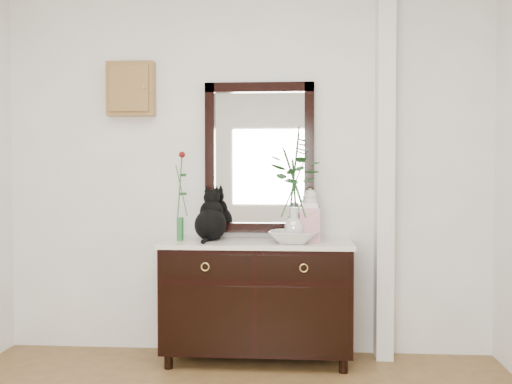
# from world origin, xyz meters

# --- Properties ---
(wall_back) EXTENTS (3.60, 0.04, 2.70)m
(wall_back) POSITION_xyz_m (0.00, 1.98, 1.35)
(wall_back) COLOR white
(wall_back) RESTS_ON ground
(pilaster) EXTENTS (0.12, 0.20, 2.70)m
(pilaster) POSITION_xyz_m (1.00, 1.90, 1.35)
(pilaster) COLOR white
(pilaster) RESTS_ON ground
(sideboard) EXTENTS (1.33, 0.52, 0.82)m
(sideboard) POSITION_xyz_m (0.10, 1.73, 0.47)
(sideboard) COLOR black
(sideboard) RESTS_ON ground
(wall_mirror) EXTENTS (0.80, 0.06, 1.10)m
(wall_mirror) POSITION_xyz_m (0.10, 1.97, 1.44)
(wall_mirror) COLOR black
(wall_mirror) RESTS_ON wall_back
(key_cabinet) EXTENTS (0.35, 0.10, 0.40)m
(key_cabinet) POSITION_xyz_m (-0.85, 1.94, 1.95)
(key_cabinet) COLOR brown
(key_cabinet) RESTS_ON wall_back
(cat) EXTENTS (0.26, 0.32, 0.37)m
(cat) POSITION_xyz_m (-0.24, 1.79, 1.03)
(cat) COLOR black
(cat) RESTS_ON sideboard
(lotus_bowl) EXTENTS (0.40, 0.40, 0.08)m
(lotus_bowl) POSITION_xyz_m (0.36, 1.67, 0.89)
(lotus_bowl) COLOR silver
(lotus_bowl) RESTS_ON sideboard
(vase_branches) EXTENTS (0.39, 0.39, 0.78)m
(vase_branches) POSITION_xyz_m (0.36, 1.67, 1.26)
(vase_branches) COLOR silver
(vase_branches) RESTS_ON lotus_bowl
(bud_vase_rose) EXTENTS (0.09, 0.09, 0.64)m
(bud_vase_rose) POSITION_xyz_m (-0.45, 1.75, 1.17)
(bud_vase_rose) COLOR #2A6B34
(bud_vase_rose) RESTS_ON sideboard
(ginger_jar) EXTENTS (0.14, 0.14, 0.38)m
(ginger_jar) POSITION_xyz_m (0.47, 1.74, 1.04)
(ginger_jar) COLOR white
(ginger_jar) RESTS_ON sideboard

